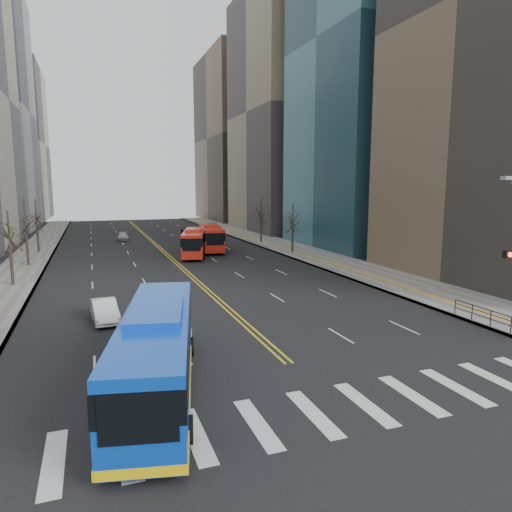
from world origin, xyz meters
TOP-DOWN VIEW (x-y plane):
  - ground at (0.00, 0.00)m, footprint 220.00×220.00m
  - sidewalk_right at (17.50, 45.00)m, footprint 7.00×130.00m
  - sidewalk_left at (-16.50, 45.00)m, footprint 5.00×130.00m
  - crosswalk at (0.00, 0.00)m, footprint 26.70×4.00m
  - centerline at (0.00, 55.00)m, footprint 0.55×100.00m
  - office_towers at (0.12, 68.51)m, footprint 83.00×134.00m
  - pedestrian_railing at (14.30, 6.00)m, footprint 0.06×6.06m
  - street_trees at (-7.18, 34.55)m, footprint 35.20×47.20m
  - blue_bus at (-6.69, 4.00)m, footprint 5.53×13.45m
  - red_bus_near at (6.44, 46.57)m, footprint 4.32×11.79m
  - red_bus_far at (3.18, 42.24)m, footprint 5.41×11.39m
  - car_white at (-8.56, 15.93)m, footprint 1.87×4.48m
  - car_dark_mid at (6.79, 45.78)m, footprint 2.67×4.19m
  - car_silver at (-4.33, 62.61)m, footprint 1.97×4.38m
  - car_dark_far at (7.96, 68.38)m, footprint 2.68×5.00m

SIDE VIEW (x-z plane):
  - ground at x=0.00m, z-range 0.00..0.00m
  - crosswalk at x=0.00m, z-range 0.00..0.01m
  - centerline at x=0.00m, z-range 0.00..0.01m
  - sidewalk_right at x=17.50m, z-range 0.00..0.15m
  - sidewalk_left at x=-16.50m, z-range 0.00..0.15m
  - car_silver at x=-4.33m, z-range 0.00..1.24m
  - car_dark_mid at x=6.79m, z-range 0.00..1.33m
  - car_dark_far at x=7.96m, z-range 0.00..1.34m
  - car_white at x=-8.56m, z-range 0.00..1.44m
  - pedestrian_railing at x=14.30m, z-range 0.31..1.33m
  - red_bus_far at x=3.18m, z-range 0.20..3.72m
  - blue_bus at x=-6.69m, z-range 0.09..3.90m
  - red_bus_near at x=6.44m, z-range 0.20..3.85m
  - street_trees at x=-7.18m, z-range 1.07..8.67m
  - office_towers at x=0.12m, z-range -5.08..52.92m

